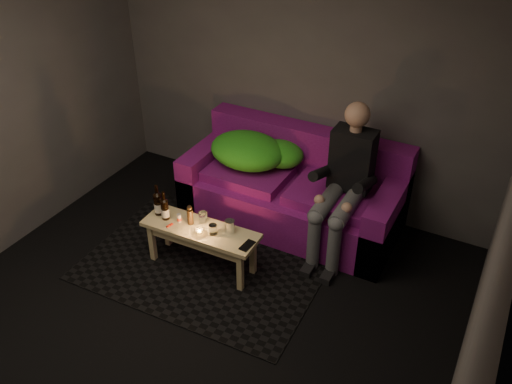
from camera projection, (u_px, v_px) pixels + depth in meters
floor at (174, 335)px, 4.21m from camera, size 4.50×4.50×0.00m
room at (194, 120)px, 3.65m from camera, size 4.50×4.50×4.50m
rug at (206, 262)px, 4.92m from camera, size 2.14×1.58×0.01m
sofa at (294, 192)px, 5.31m from camera, size 2.08×0.94×0.90m
green_blanket at (254, 151)px, 5.28m from camera, size 0.92×0.62×0.31m
person at (344, 180)px, 4.75m from camera, size 0.37×0.86×1.39m
coffee_table at (201, 235)px, 4.69m from camera, size 1.05×0.37×0.43m
beer_bottle_a at (158, 204)px, 4.77m from camera, size 0.08×0.08×0.30m
beer_bottle_b at (165, 209)px, 4.71m from camera, size 0.07×0.07×0.28m
salt_shaker at (179, 218)px, 4.71m from camera, size 0.04×0.04×0.08m
pepper_mill at (190, 217)px, 4.67m from camera, size 0.07×0.07×0.14m
tumbler_back at (203, 217)px, 4.71m from camera, size 0.09×0.09×0.09m
tealight at (200, 232)px, 4.57m from camera, size 0.06×0.06×0.05m
tumbler_front at (213, 229)px, 4.56m from camera, size 0.08×0.08×0.09m
steel_cup at (230, 226)px, 4.58m from camera, size 0.10×0.10×0.11m
smartphone at (247, 245)px, 4.45m from camera, size 0.09×0.16×0.01m
red_lighter at (170, 225)px, 4.68m from camera, size 0.03×0.07×0.01m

